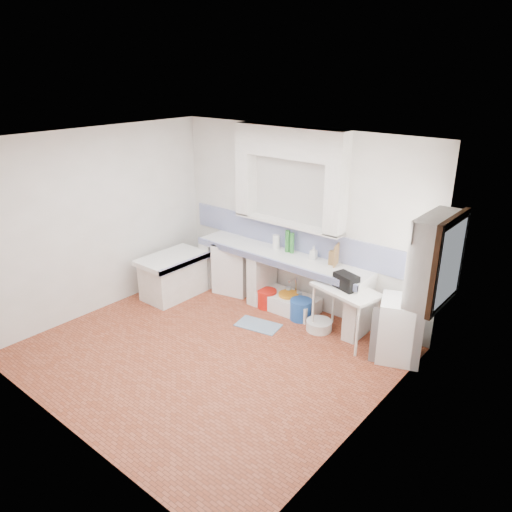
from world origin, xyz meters
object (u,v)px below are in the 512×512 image
Objects in this scene: sink at (289,303)px; fridge at (400,329)px; side_table at (345,314)px; stove at (235,267)px.

sink is 1.10× the size of fridge.
side_table is 1.11× the size of fridge.
side_table is (2.25, -0.22, -0.04)m from stove.
stove is at bearing 154.85° from fridge.
stove reaches higher than fridge.
side_table is at bearing -12.37° from sink.
fridge is at bearing -16.87° from stove.
side_table is at bearing -18.94° from stove.
fridge is at bearing 15.09° from side_table.
side_table is 0.80m from fridge.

